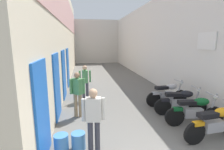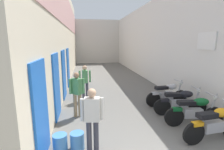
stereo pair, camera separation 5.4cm
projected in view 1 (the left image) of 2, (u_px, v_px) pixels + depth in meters
ground_plane at (113, 86)px, 10.21m from camera, size 34.53×34.53×0.00m
building_left at (65, 34)px, 11.05m from camera, size 0.45×18.53×6.12m
building_right at (147, 42)px, 12.11m from camera, size 0.45×18.53×5.10m
building_far_end at (96, 42)px, 21.59m from camera, size 8.22×2.00×5.14m
motorcycle_nearest at (216, 123)px, 4.47m from camera, size 1.85×0.58×1.04m
motorcycle_second at (195, 110)px, 5.29m from camera, size 1.85×0.58×1.04m
motorcycle_third at (181, 102)px, 6.07m from camera, size 1.84×0.58×1.04m
motorcycle_fourth at (168, 93)px, 7.02m from camera, size 1.85×0.58×1.04m
pedestrian_by_doorway at (94, 117)px, 3.88m from camera, size 0.52×0.24×1.57m
pedestrian_mid_alley at (77, 91)px, 5.86m from camera, size 0.52×0.38×1.57m
pedestrian_further_down at (85, 80)px, 7.52m from camera, size 0.52×0.37×1.57m
water_jug_near_door at (61, 143)px, 4.09m from camera, size 0.34×0.34×0.42m
water_jug_beside_first at (78, 141)px, 4.17m from camera, size 0.34×0.34×0.42m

